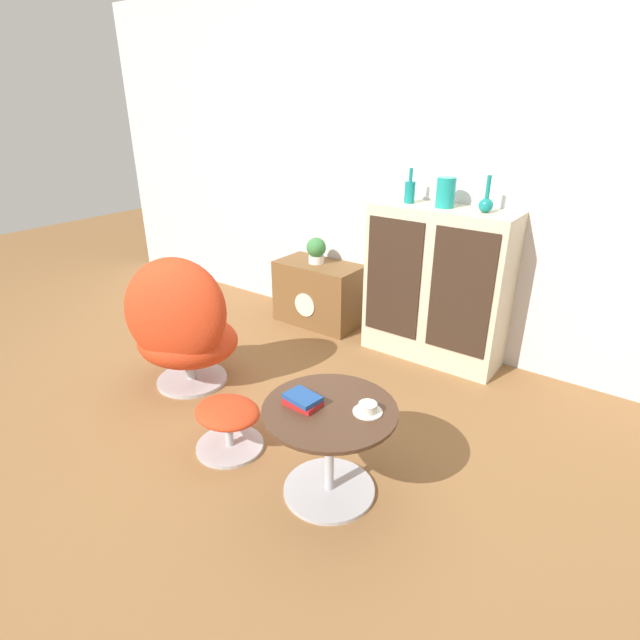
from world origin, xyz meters
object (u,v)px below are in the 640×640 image
Objects in this scene: tv_console at (319,293)px; egg_chair at (182,327)px; potted_plant at (316,250)px; book_stack at (303,400)px; ottoman at (228,419)px; vase_inner_left at (446,192)px; sideboard at (436,286)px; teacup at (368,409)px; vase_inner_right at (486,203)px; coffee_table at (330,441)px; vase_leftmost at (410,191)px.

egg_chair reaches higher than tv_console.
egg_chair is 1.37m from potted_plant.
egg_chair reaches higher than book_stack.
ottoman is at bearing -69.66° from tv_console.
vase_inner_left is 1.80m from book_stack.
sideboard reaches higher than teacup.
book_stack is at bearing -95.92° from vase_inner_right.
egg_chair is at bearing -92.27° from potted_plant.
potted_plant reaches higher than teacup.
ottoman is (-0.41, -1.65, -0.37)m from sideboard.
sideboard is 1.20× the size of egg_chair.
vase_inner_left is at bearing 76.00° from ottoman.
sideboard is 1.07m from tv_console.
tv_console is at bearing -1.12° from potted_plant.
potted_plant is at bearing 178.88° from tv_console.
coffee_table is 2.65× the size of vase_leftmost.
tv_console is 1.39m from vase_inner_left.
tv_console is 2.02m from coffee_table.
vase_inner_right is at bearing 93.66° from teacup.
tv_console is 3.03× the size of vase_leftmost.
coffee_table reaches higher than ottoman.
vase_inner_right is (1.38, 1.36, 0.73)m from egg_chair.
tv_console is 0.37m from potted_plant.
sideboard is 1.66m from book_stack.
coffee_table is 2.94× the size of potted_plant.
tv_console reaches higher than ottoman.
teacup is at bearing -47.53° from tv_console.
egg_chair is at bearing -129.01° from vase_inner_left.
ottoman is 0.64m from coffee_table.
sideboard reaches higher than ottoman.
egg_chair is 1.35m from coffee_table.
book_stack is (-0.27, -0.12, 0.01)m from teacup.
vase_inner_left reaches higher than sideboard.
vase_leftmost reaches higher than egg_chair.
egg_chair is 0.79m from ottoman.
book_stack is at bearing -156.86° from coffee_table.
teacup reaches higher than coffee_table.
ottoman is 1.60× the size of vase_leftmost.
coffee_table is at bearing -154.57° from teacup.
vase_leftmost is 1.75× the size of teacup.
vase_leftmost is at bearing 58.17° from egg_chair.
tv_console is 2.08m from teacup.
vase_inner_left is at bearing 0.49° from tv_console.
book_stack is at bearing -55.02° from potted_plant.
potted_plant is (-0.64, 1.65, 0.45)m from ottoman.
sideboard is 1.74m from ottoman.
vase_inner_left reaches higher than book_stack.
egg_chair is 1.48× the size of coffee_table.
vase_leftmost is 1.79m from teacup.
vase_inner_right is (0.69, 1.66, 0.97)m from ottoman.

